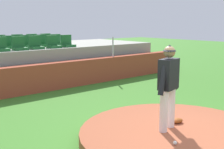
# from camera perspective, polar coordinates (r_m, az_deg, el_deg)

# --- Properties ---
(ground_plane) EXTENTS (60.00, 60.00, 0.00)m
(ground_plane) POSITION_cam_1_polar(r_m,az_deg,el_deg) (6.42, 12.51, -12.68)
(ground_plane) COLOR #3A7926
(pitchers_mound) EXTENTS (4.08, 4.08, 0.24)m
(pitchers_mound) POSITION_cam_1_polar(r_m,az_deg,el_deg) (6.37, 12.56, -11.66)
(pitchers_mound) COLOR #A15235
(pitchers_mound) RESTS_ON ground_plane
(pitcher) EXTENTS (0.83, 0.37, 1.78)m
(pitcher) POSITION_cam_1_polar(r_m,az_deg,el_deg) (6.09, 10.95, -1.27)
(pitcher) COLOR silver
(pitcher) RESTS_ON pitchers_mound
(baseball) EXTENTS (0.07, 0.07, 0.07)m
(baseball) POSITION_cam_1_polar(r_m,az_deg,el_deg) (5.63, 12.20, -12.91)
(baseball) COLOR white
(baseball) RESTS_ON pitchers_mound
(fielding_glove) EXTENTS (0.34, 0.28, 0.11)m
(fielding_glove) POSITION_cam_1_polar(r_m,az_deg,el_deg) (6.75, 12.52, -8.79)
(fielding_glove) COLOR #904116
(fielding_glove) RESTS_ON pitchers_mound
(brick_barrier) EXTENTS (14.35, 0.40, 1.00)m
(brick_barrier) POSITION_cam_1_polar(r_m,az_deg,el_deg) (10.79, -13.51, -0.60)
(brick_barrier) COLOR #9E3F2A
(brick_barrier) RESTS_ON ground_plane
(fence_post_right) EXTENTS (0.06, 0.06, 0.85)m
(fence_post_right) POSITION_cam_1_polar(r_m,az_deg,el_deg) (12.54, 0.18, 5.43)
(fence_post_right) COLOR silver
(fence_post_right) RESTS_ON brick_barrier
(bleacher_platform) EXTENTS (12.68, 4.17, 1.44)m
(bleacher_platform) POSITION_cam_1_polar(r_m,az_deg,el_deg) (13.10, -18.76, 2.01)
(bleacher_platform) COLOR gray
(bleacher_platform) RESTS_ON ground_plane
(stadium_chair_1) EXTENTS (0.48, 0.44, 0.50)m
(stadium_chair_1) POSITION_cam_1_polar(r_m,az_deg,el_deg) (11.17, -20.90, 5.07)
(stadium_chair_1) COLOR #1F602C
(stadium_chair_1) RESTS_ON bleacher_platform
(stadium_chair_2) EXTENTS (0.48, 0.44, 0.50)m
(stadium_chair_2) POSITION_cam_1_polar(r_m,az_deg,el_deg) (11.42, -17.64, 5.36)
(stadium_chair_2) COLOR #1F602C
(stadium_chair_2) RESTS_ON bleacher_platform
(stadium_chair_3) EXTENTS (0.48, 0.44, 0.50)m
(stadium_chair_3) POSITION_cam_1_polar(r_m,az_deg,el_deg) (11.72, -14.66, 5.62)
(stadium_chair_3) COLOR #1F602C
(stadium_chair_3) RESTS_ON bleacher_platform
(stadium_chair_4) EXTENTS (0.48, 0.44, 0.50)m
(stadium_chair_4) POSITION_cam_1_polar(r_m,az_deg,el_deg) (12.04, -11.45, 5.86)
(stadium_chair_4) COLOR #1F602C
(stadium_chair_4) RESTS_ON bleacher_platform
(stadium_chair_5) EXTENTS (0.48, 0.44, 0.50)m
(stadium_chair_5) POSITION_cam_1_polar(r_m,az_deg,el_deg) (12.41, -8.68, 6.08)
(stadium_chair_5) COLOR #1F602C
(stadium_chair_5) RESTS_ON bleacher_platform
(stadium_chair_8) EXTENTS (0.48, 0.44, 0.50)m
(stadium_chair_8) POSITION_cam_1_polar(r_m,az_deg,el_deg) (12.28, -19.47, 5.57)
(stadium_chair_8) COLOR #1F602C
(stadium_chair_8) RESTS_ON bleacher_platform
(stadium_chair_9) EXTENTS (0.48, 0.44, 0.50)m
(stadium_chair_9) POSITION_cam_1_polar(r_m,az_deg,el_deg) (12.56, -16.32, 5.83)
(stadium_chair_9) COLOR #1F602C
(stadium_chair_9) RESTS_ON bleacher_platform
(stadium_chair_10) EXTENTS (0.48, 0.44, 0.50)m
(stadium_chair_10) POSITION_cam_1_polar(r_m,az_deg,el_deg) (12.83, -13.55, 6.04)
(stadium_chair_10) COLOR #1F602C
(stadium_chair_10) RESTS_ON bleacher_platform
(stadium_chair_11) EXTENTS (0.48, 0.44, 0.50)m
(stadium_chair_11) POSITION_cam_1_polar(r_m,az_deg,el_deg) (13.19, -10.76, 6.25)
(stadium_chair_11) COLOR #1F602C
(stadium_chair_11) RESTS_ON bleacher_platform
(stadium_chair_14) EXTENTS (0.48, 0.44, 0.50)m
(stadium_chair_14) POSITION_cam_1_polar(r_m,az_deg,el_deg) (13.10, -20.91, 5.73)
(stadium_chair_14) COLOR #1F602C
(stadium_chair_14) RESTS_ON bleacher_platform
(stadium_chair_15) EXTENTS (0.48, 0.44, 0.50)m
(stadium_chair_15) POSITION_cam_1_polar(r_m,az_deg,el_deg) (13.35, -17.80, 5.99)
(stadium_chair_15) COLOR #1F602C
(stadium_chair_15) RESTS_ON bleacher_platform
(stadium_chair_16) EXTENTS (0.48, 0.44, 0.50)m
(stadium_chair_16) POSITION_cam_1_polar(r_m,az_deg,el_deg) (13.66, -15.18, 6.21)
(stadium_chair_16) COLOR #1F602C
(stadium_chair_16) RESTS_ON bleacher_platform
(stadium_chair_17) EXTENTS (0.48, 0.44, 0.50)m
(stadium_chair_17) POSITION_cam_1_polar(r_m,az_deg,el_deg) (13.97, -12.59, 6.40)
(stadium_chair_17) COLOR #1F602C
(stadium_chair_17) RESTS_ON bleacher_platform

